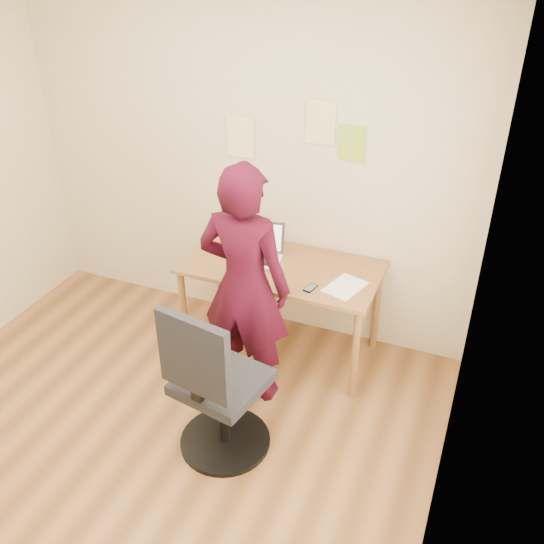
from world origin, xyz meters
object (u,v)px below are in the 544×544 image
at_px(desk, 281,276).
at_px(phone, 310,288).
at_px(person, 245,286).
at_px(office_chair, 215,393).
at_px(laptop, 259,251).

relative_size(desk, phone, 11.97).
height_order(phone, person, person).
distance_m(desk, person, 0.53).
distance_m(desk, office_chair, 1.11).
distance_m(desk, phone, 0.37).
bearing_deg(laptop, person, -84.93).
distance_m(office_chair, person, 0.71).
height_order(desk, person, person).
xyz_separation_m(office_chair, person, (-0.07, 0.60, 0.37)).
height_order(laptop, phone, laptop).
relative_size(phone, person, 0.07).
distance_m(laptop, person, 0.56).
height_order(phone, office_chair, office_chair).
bearing_deg(phone, office_chair, -95.63).
bearing_deg(person, phone, -140.61).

